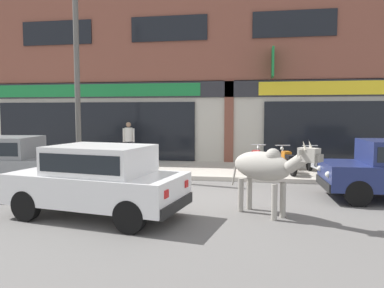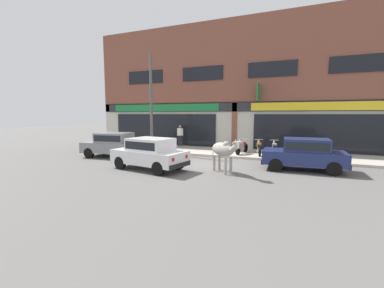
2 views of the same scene
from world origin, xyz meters
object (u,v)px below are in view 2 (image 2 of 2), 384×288
at_px(car_1, 304,153).
at_px(pedestrian, 180,133).
at_px(motorcycle_2, 274,149).
at_px(cow, 224,150).
at_px(motorcycle_0, 242,147).
at_px(utility_pole, 151,103).
at_px(car_0, 114,144).
at_px(car_2, 150,152).
at_px(motorcycle_1, 259,148).

xyz_separation_m(car_1, pedestrian, (-8.53, 4.84, 0.30)).
xyz_separation_m(motorcycle_2, pedestrian, (-6.99, 1.84, 0.60)).
bearing_deg(pedestrian, cow, -51.78).
height_order(cow, car_1, cow).
bearing_deg(pedestrian, motorcycle_0, -19.03).
distance_m(car_1, pedestrian, 9.81).
height_order(cow, motorcycle_2, cow).
relative_size(pedestrian, utility_pole, 0.25).
height_order(car_0, utility_pole, utility_pole).
height_order(cow, motorcycle_0, cow).
relative_size(car_0, motorcycle_0, 2.07).
bearing_deg(car_2, car_1, 21.18).
distance_m(cow, pedestrian, 8.54).
bearing_deg(utility_pole, cow, -33.23).
bearing_deg(motorcycle_1, motorcycle_0, 173.29).
bearing_deg(motorcycle_0, car_1, -41.64).
distance_m(car_2, utility_pole, 5.94).
distance_m(motorcycle_0, utility_pole, 6.54).
bearing_deg(car_2, motorcycle_2, 47.72).
bearing_deg(utility_pole, pedestrian, 73.73).
relative_size(car_2, motorcycle_2, 2.10).
distance_m(cow, car_1, 3.76).
distance_m(cow, car_2, 3.41).
distance_m(car_1, motorcycle_0, 4.66).
bearing_deg(car_2, utility_pole, 120.53).
distance_m(car_0, car_2, 4.37).
xyz_separation_m(cow, car_1, (3.25, 1.88, -0.19)).
bearing_deg(motorcycle_2, car_0, -158.86).
relative_size(motorcycle_1, pedestrian, 1.12).
height_order(car_2, utility_pole, utility_pole).
relative_size(cow, car_2, 0.47).
bearing_deg(pedestrian, motorcycle_1, -17.00).
bearing_deg(car_2, motorcycle_0, 61.15).
bearing_deg(cow, motorcycle_0, 92.61).
xyz_separation_m(car_2, motorcycle_1, (4.16, 5.52, -0.29)).
bearing_deg(motorcycle_1, utility_pole, -172.91).
xyz_separation_m(motorcycle_0, motorcycle_1, (1.05, -0.12, 0.00)).
distance_m(motorcycle_1, motorcycle_2, 0.88).
xyz_separation_m(car_1, utility_pole, (-9.33, 2.11, 2.46)).
xyz_separation_m(cow, motorcycle_2, (1.71, 4.87, -0.49)).
relative_size(motorcycle_2, pedestrian, 1.13).
xyz_separation_m(car_2, motorcycle_0, (3.11, 5.64, -0.29)).
height_order(motorcycle_0, motorcycle_2, same).
height_order(car_1, pedestrian, pedestrian).
relative_size(car_0, motorcycle_2, 2.07).
distance_m(car_0, pedestrian, 5.60).
bearing_deg(utility_pole, motorcycle_1, 7.09).
bearing_deg(motorcycle_2, car_1, -62.71).
relative_size(motorcycle_0, pedestrian, 1.13).
bearing_deg(cow, car_2, -168.57).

